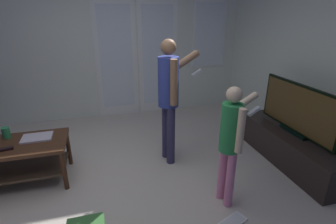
{
  "coord_description": "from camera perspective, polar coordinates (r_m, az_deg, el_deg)",
  "views": [
    {
      "loc": [
        -0.01,
        -2.16,
        1.78
      ],
      "look_at": [
        0.66,
        0.29,
        0.78
      ],
      "focal_mm": 27.02,
      "sensor_mm": 36.0,
      "label": 1
    }
  ],
  "objects": [
    {
      "name": "tv_stand",
      "position": [
        3.58,
        25.9,
        -7.13
      ],
      "size": [
        0.5,
        1.61,
        0.39
      ],
      "color": "black",
      "rests_on": "ground_plane"
    },
    {
      "name": "person_child",
      "position": [
        2.39,
        14.02,
        -5.47
      ],
      "size": [
        0.51,
        0.38,
        1.2
      ],
      "color": "pink",
      "rests_on": "ground_plane"
    },
    {
      "name": "flat_screen_tv",
      "position": [
        3.39,
        27.22,
        0.53
      ],
      "size": [
        0.08,
        1.19,
        0.62
      ],
      "color": "black",
      "rests_on": "tv_stand"
    },
    {
      "name": "tv_remote_black",
      "position": [
        3.06,
        -33.09,
        -7.08
      ],
      "size": [
        0.18,
        0.08,
        0.02
      ],
      "primitive_type": "cube",
      "rotation": [
        0.0,
        0.0,
        0.18
      ],
      "color": "black",
      "rests_on": "coffee_table"
    },
    {
      "name": "laptop_closed",
      "position": [
        3.16,
        -27.43,
        -5.12
      ],
      "size": [
        0.32,
        0.23,
        0.02
      ],
      "primitive_type": "cube",
      "rotation": [
        0.0,
        0.0,
        0.02
      ],
      "color": "#BAB1BE",
      "rests_on": "coffee_table"
    },
    {
      "name": "ground_plane",
      "position": [
        2.81,
        -12.19,
        -18.69
      ],
      "size": [
        5.24,
        4.83,
        0.02
      ],
      "primitive_type": "cube",
      "color": "#C0B4A6"
    },
    {
      "name": "wall_back_with_doors",
      "position": [
        4.56,
        -14.46,
        15.91
      ],
      "size": [
        5.24,
        0.09,
        2.88
      ],
      "color": "silver",
      "rests_on": "ground_plane"
    },
    {
      "name": "cup_near_edge",
      "position": [
        3.32,
        -32.69,
        -3.95
      ],
      "size": [
        0.08,
        0.08,
        0.12
      ],
      "primitive_type": "cylinder",
      "color": "#2B844E",
      "rests_on": "coffee_table"
    },
    {
      "name": "coffee_table",
      "position": [
        3.2,
        -29.97,
        -8.2
      ],
      "size": [
        0.93,
        0.58,
        0.49
      ],
      "color": "#402414",
      "rests_on": "ground_plane"
    },
    {
      "name": "person_adult",
      "position": [
        2.98,
        0.34,
        4.56
      ],
      "size": [
        0.62,
        0.46,
        1.52
      ],
      "color": "#373355",
      "rests_on": "ground_plane"
    }
  ]
}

